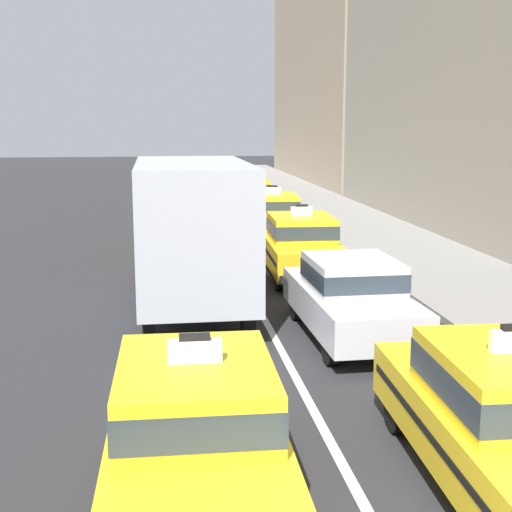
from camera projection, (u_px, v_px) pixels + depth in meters
name	position (u px, v px, depth m)	size (l,w,h in m)	color
lane_stripe_left_right	(222.00, 239.00, 25.00)	(0.14, 80.00, 0.01)	silver
sidewalk_curb	(425.00, 260.00, 20.86)	(4.00, 90.00, 0.15)	gray
taxi_left_nearest	(196.00, 429.00, 7.54)	(1.89, 4.59, 1.96)	black
box_truck_left_second	(191.00, 228.00, 15.67)	(2.34, 6.98, 3.27)	black
taxi_left_third	(174.00, 222.00, 23.08)	(1.86, 4.58, 1.96)	black
taxi_right_nearest	(506.00, 416.00, 7.88)	(1.99, 4.63, 1.96)	black
sedan_right_second	(351.00, 296.00, 13.42)	(1.84, 4.33, 1.58)	black
taxi_right_third	(300.00, 244.00, 18.82)	(1.96, 4.62, 1.96)	black
taxi_right_fourth	(272.00, 217.00, 24.25)	(2.02, 4.64, 1.96)	black
taxi_right_fifth	(248.00, 197.00, 30.40)	(1.85, 4.57, 1.96)	black
taxi_right_sixth	(232.00, 185.00, 36.40)	(1.98, 4.62, 1.96)	black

